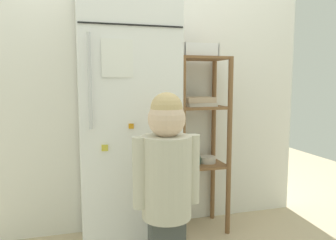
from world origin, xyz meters
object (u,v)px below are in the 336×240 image
child_standing (167,176)px  fruit_bin (200,52)px  refrigerator (125,118)px  pantry_shelf_unit (199,128)px

child_standing → fruit_bin: size_ratio=4.20×
fruit_bin → refrigerator: bearing=-165.9°
pantry_shelf_unit → fruit_bin: 0.57m
refrigerator → pantry_shelf_unit: size_ratio=1.37×
child_standing → pantry_shelf_unit: size_ratio=0.82×
fruit_bin → pantry_shelf_unit: bearing=67.1°
refrigerator → child_standing: bearing=-77.2°
refrigerator → child_standing: refrigerator is taller
child_standing → fruit_bin: 1.09m
child_standing → fruit_bin: fruit_bin is taller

